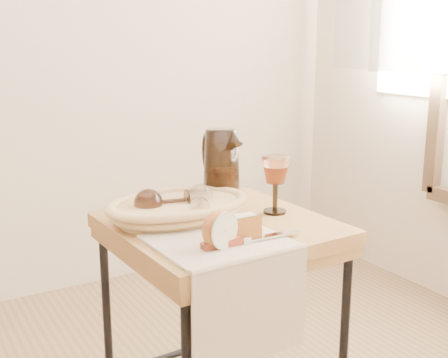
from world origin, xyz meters
TOP-DOWN VIEW (x-y plane):
  - side_table at (0.41, 0.48)m, footprint 0.55×0.55m
  - tea_towel at (0.33, 0.34)m, footprint 0.31×0.28m
  - bread_basket at (0.32, 0.55)m, footprint 0.36×0.25m
  - goblet_lying_a at (0.29, 0.57)m, footprint 0.14×0.10m
  - goblet_lying_b at (0.38, 0.53)m, footprint 0.12×0.14m
  - pitcher at (0.51, 0.65)m, footprint 0.21×0.26m
  - wine_goblet at (0.58, 0.47)m, footprint 0.09×0.09m
  - apple_half at (0.30, 0.31)m, footprint 0.10×0.07m
  - apple_wedge at (0.39, 0.35)m, footprint 0.07×0.04m
  - table_knife at (0.38, 0.30)m, footprint 0.25×0.04m

SIDE VIEW (x-z plane):
  - side_table at x=0.41m, z-range 0.00..0.68m
  - tea_towel at x=0.33m, z-range 0.68..0.69m
  - table_knife at x=0.38m, z-range 0.69..0.71m
  - bread_basket at x=0.32m, z-range 0.68..0.73m
  - apple_wedge at x=0.39m, z-range 0.69..0.74m
  - goblet_lying_b at x=0.38m, z-range 0.69..0.77m
  - apple_half at x=0.30m, z-range 0.69..0.77m
  - goblet_lying_a at x=0.29m, z-range 0.69..0.77m
  - wine_goblet at x=0.58m, z-range 0.68..0.84m
  - pitcher at x=0.51m, z-range 0.66..0.92m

